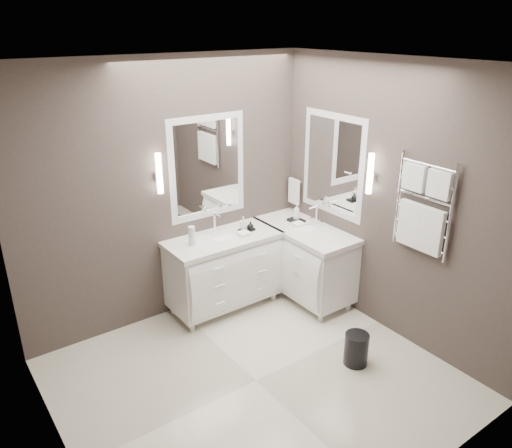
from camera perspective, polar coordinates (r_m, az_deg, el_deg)
floor at (r=4.66m, az=-0.00°, el=-17.53°), size 3.20×3.00×0.01m
ceiling at (r=3.59m, az=-0.00°, el=17.91°), size 3.20×3.00×0.01m
wall_back at (r=5.15m, az=-9.88°, el=3.48°), size 3.20×0.01×2.70m
wall_front at (r=3.00m, az=17.46°, el=-11.76°), size 3.20×0.01×2.70m
wall_left at (r=3.36m, az=-23.03°, el=-8.64°), size 0.01×3.00×2.70m
wall_right at (r=4.98m, az=15.16°, el=2.38°), size 0.01×3.00×2.70m
vanity_back at (r=5.45m, az=-3.72°, el=-4.98°), size 1.24×0.59×0.97m
vanity_right at (r=5.69m, az=5.53°, el=-3.82°), size 0.59×1.24×0.97m
mirror_back at (r=5.27m, az=-5.55°, el=6.45°), size 0.90×0.02×1.10m
mirror_right at (r=5.42m, az=8.75°, el=6.72°), size 0.02×0.90×1.10m
sconce_back at (r=4.95m, az=-11.00°, el=5.61°), size 0.06×0.06×0.40m
sconce_right at (r=4.98m, az=12.91°, el=5.54°), size 0.06×0.06×0.40m
towel_bar_corner at (r=5.90m, az=4.36°, el=3.81°), size 0.03×0.22×0.30m
towel_ladder at (r=4.70m, az=18.50°, el=1.35°), size 0.06×0.58×0.90m
waste_bin at (r=4.85m, az=11.38°, el=-13.83°), size 0.22×0.22×0.31m
amenity_tray_back at (r=5.43m, az=-1.07°, el=-0.66°), size 0.18×0.14×0.02m
amenity_tray_right at (r=5.70m, az=4.62°, el=0.41°), size 0.15×0.19×0.03m
water_bottle at (r=5.10m, az=-7.34°, el=-1.36°), size 0.08×0.08×0.20m
soap_bottle_a at (r=5.40m, az=-1.46°, el=0.13°), size 0.08×0.08×0.14m
soap_bottle_b at (r=5.40m, az=-0.64°, el=-0.15°), size 0.08×0.08×0.09m
soap_bottle_c at (r=5.66m, az=4.65°, el=1.41°), size 0.09×0.09×0.19m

